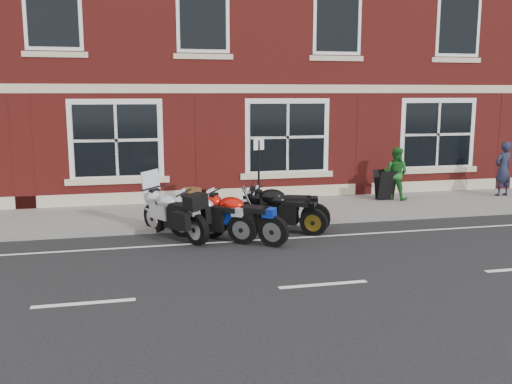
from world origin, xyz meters
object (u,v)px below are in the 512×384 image
at_px(moto_sport_silver, 211,215).
at_px(parking_sign, 259,174).
at_px(barrel_planter, 192,200).
at_px(moto_naked_black, 280,207).
at_px(a_board_sign, 385,185).
at_px(pedestrian_left, 503,169).
at_px(moto_sport_red, 240,216).
at_px(moto_touring_silver, 174,211).
at_px(pedestrian_right, 396,173).
at_px(moto_sport_black, 283,210).

relative_size(moto_sport_silver, parking_sign, 0.88).
height_order(moto_sport_silver, barrel_planter, moto_sport_silver).
relative_size(moto_naked_black, parking_sign, 1.08).
bearing_deg(parking_sign, a_board_sign, 4.01).
distance_m(pedestrian_left, parking_sign, 8.39).
xyz_separation_m(moto_sport_red, moto_naked_black, (1.11, 0.75, 0.01)).
height_order(moto_naked_black, a_board_sign, moto_naked_black).
xyz_separation_m(moto_touring_silver, pedestrian_left, (10.35, 2.47, 0.35)).
relative_size(moto_naked_black, pedestrian_left, 1.33).
height_order(moto_sport_silver, a_board_sign, a_board_sign).
bearing_deg(moto_touring_silver, parking_sign, -13.59).
bearing_deg(moto_naked_black, moto_sport_red, 143.22).
height_order(moto_sport_silver, pedestrian_right, pedestrian_right).
bearing_deg(pedestrian_right, pedestrian_left, -138.94).
bearing_deg(pedestrian_left, barrel_planter, -10.46).
xyz_separation_m(moto_sport_silver, barrel_planter, (-0.13, 2.64, -0.13)).
bearing_deg(moto_touring_silver, moto_sport_silver, -58.05).
distance_m(moto_sport_black, parking_sign, 1.16).
relative_size(a_board_sign, barrel_planter, 1.40).
bearing_deg(moto_sport_silver, moto_naked_black, -38.74).
height_order(moto_touring_silver, barrel_planter, moto_touring_silver).
relative_size(barrel_planter, parking_sign, 0.31).
bearing_deg(moto_sport_red, pedestrian_left, -29.41).
distance_m(pedestrian_left, barrel_planter, 9.70).
bearing_deg(moto_sport_black, a_board_sign, -19.30).
bearing_deg(moto_sport_silver, pedestrian_left, -36.11).
height_order(barrel_planter, parking_sign, parking_sign).
xyz_separation_m(moto_touring_silver, moto_sport_black, (2.56, -0.07, -0.07)).
xyz_separation_m(moto_sport_silver, parking_sign, (1.37, 1.09, 0.75)).
bearing_deg(moto_sport_silver, barrel_planter, 39.92).
bearing_deg(barrel_planter, moto_sport_black, -50.58).
bearing_deg(pedestrian_right, moto_sport_red, 76.33).
relative_size(moto_touring_silver, moto_naked_black, 0.91).
bearing_deg(pedestrian_right, moto_sport_silver, 71.31).
bearing_deg(pedestrian_left, a_board_sign, -14.88).
distance_m(moto_sport_silver, parking_sign, 1.90).
height_order(moto_naked_black, parking_sign, parking_sign).
relative_size(moto_touring_silver, pedestrian_left, 1.21).
distance_m(pedestrian_right, barrel_planter, 6.21).
height_order(moto_sport_black, pedestrian_right, pedestrian_right).
bearing_deg(moto_sport_red, barrel_planter, 55.10).
relative_size(moto_sport_silver, pedestrian_right, 1.17).
bearing_deg(pedestrian_left, moto_touring_silver, 1.63).
distance_m(moto_sport_silver, moto_naked_black, 1.78).
bearing_deg(parking_sign, barrel_planter, 113.43).
bearing_deg(moto_touring_silver, moto_sport_red, -58.26).
bearing_deg(a_board_sign, moto_sport_silver, -154.72).
height_order(moto_touring_silver, pedestrian_left, pedestrian_left).
distance_m(moto_sport_red, parking_sign, 1.75).
height_order(pedestrian_left, a_board_sign, pedestrian_left).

